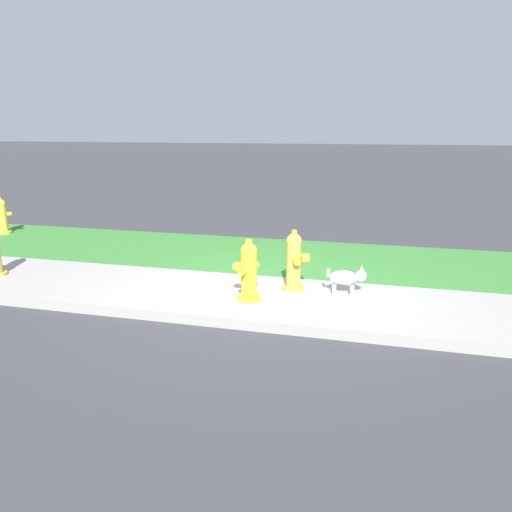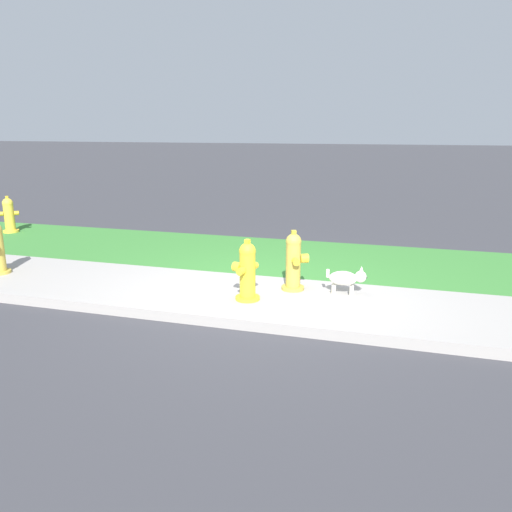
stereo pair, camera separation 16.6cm
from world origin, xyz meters
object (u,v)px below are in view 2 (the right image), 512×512
at_px(fire_hydrant_mid_block, 9,215).
at_px(fire_hydrant_far_end, 294,262).
at_px(fire_hydrant_near_corner, 247,271).
at_px(small_white_dog, 347,279).

distance_m(fire_hydrant_mid_block, fire_hydrant_far_end, 6.65).
bearing_deg(fire_hydrant_mid_block, fire_hydrant_near_corner, -59.99).
bearing_deg(fire_hydrant_mid_block, small_white_dog, -52.42).
xyz_separation_m(fire_hydrant_mid_block, fire_hydrant_near_corner, (5.86, -2.61, 0.01)).
distance_m(fire_hydrant_far_end, small_white_dog, 0.71).
bearing_deg(small_white_dog, fire_hydrant_near_corner, -160.17).
bearing_deg(small_white_dog, fire_hydrant_far_end, 173.96).
xyz_separation_m(fire_hydrant_far_end, fire_hydrant_near_corner, (-0.46, -0.55, -0.02)).
bearing_deg(fire_hydrant_near_corner, fire_hydrant_mid_block, 81.95).
relative_size(fire_hydrant_mid_block, fire_hydrant_near_corner, 0.96).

